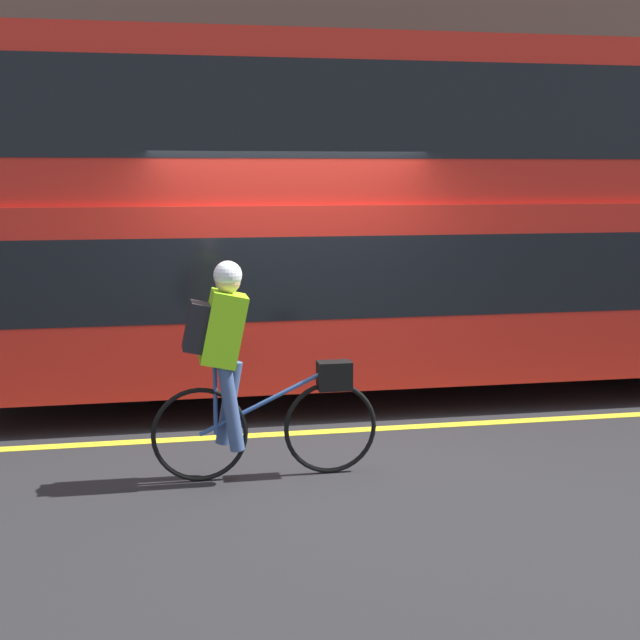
# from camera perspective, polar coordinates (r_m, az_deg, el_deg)

# --- Properties ---
(ground_plane) EXTENTS (80.00, 80.00, 0.00)m
(ground_plane) POSITION_cam_1_polar(r_m,az_deg,el_deg) (7.93, -1.31, -7.54)
(ground_plane) COLOR #232326
(road_center_line) EXTENTS (50.00, 0.14, 0.01)m
(road_center_line) POSITION_cam_1_polar(r_m,az_deg,el_deg) (8.06, -1.47, -7.24)
(road_center_line) COLOR yellow
(road_center_line) RESTS_ON ground_plane
(sidewalk_curb) EXTENTS (60.00, 1.78, 0.16)m
(sidewalk_curb) POSITION_cam_1_polar(r_m,az_deg,el_deg) (13.16, -5.21, -0.38)
(sidewalk_curb) COLOR gray
(sidewalk_curb) RESTS_ON ground_plane
(bus) EXTENTS (9.09, 2.49, 3.56)m
(bus) POSITION_cam_1_polar(r_m,az_deg,el_deg) (9.49, 5.51, 7.39)
(bus) COLOR black
(bus) RESTS_ON ground_plane
(cyclist_on_bike) EXTENTS (1.73, 0.32, 1.68)m
(cyclist_on_bike) POSITION_cam_1_polar(r_m,az_deg,el_deg) (6.71, -5.03, -2.81)
(cyclist_on_bike) COLOR black
(cyclist_on_bike) RESTS_ON ground_plane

